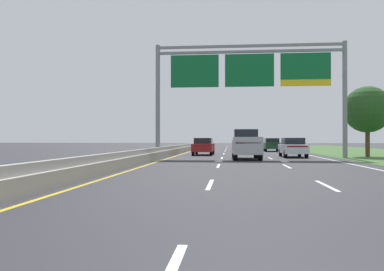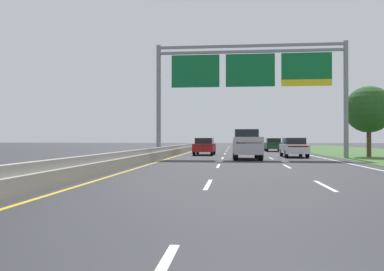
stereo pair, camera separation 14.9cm
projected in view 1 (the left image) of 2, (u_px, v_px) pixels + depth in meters
name	position (u px, v px, depth m)	size (l,w,h in m)	color
ground_plane	(243.00, 155.00, 37.26)	(220.00, 220.00, 0.00)	#2B2B30
lane_striping	(243.00, 155.00, 36.81)	(11.96, 106.00, 0.01)	white
median_barrier_concrete	(173.00, 151.00, 37.90)	(0.60, 110.00, 0.85)	#A8A399
overhead_sign_gantry	(249.00, 76.00, 31.61)	(15.06, 0.42, 9.09)	gray
pickup_truck_silver	(246.00, 144.00, 29.39)	(2.09, 5.43, 2.20)	#B2B5BA
car_white_right_lane_sedan	(293.00, 147.00, 32.62)	(1.85, 4.41, 1.57)	silver
car_blue_centre_lane_sedan	(241.00, 144.00, 48.56)	(1.89, 4.43, 1.57)	navy
car_darkgreen_right_lane_sedan	(272.00, 144.00, 47.68)	(1.84, 4.41, 1.57)	#193D23
car_red_left_lane_sedan	(203.00, 146.00, 37.04)	(1.90, 4.43, 1.57)	maroon
roadside_tree_mid	(367.00, 110.00, 33.03)	(3.84, 3.84, 5.85)	#4C3823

